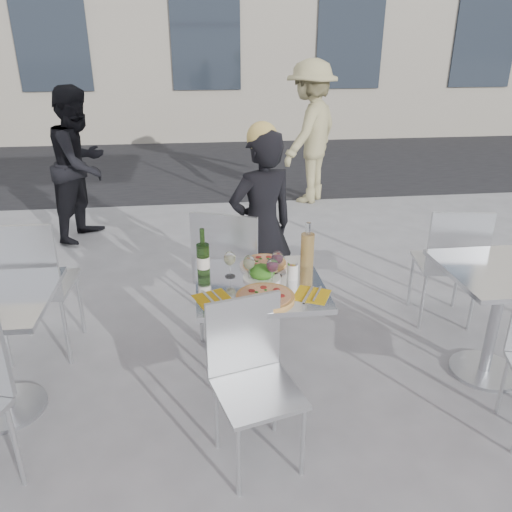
{
  "coord_description": "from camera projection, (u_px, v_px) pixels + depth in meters",
  "views": [
    {
      "loc": [
        -0.33,
        -2.53,
        2.01
      ],
      "look_at": [
        0.0,
        0.15,
        0.85
      ],
      "focal_mm": 35.0,
      "sensor_mm": 36.0,
      "label": 1
    }
  ],
  "objects": [
    {
      "name": "napkin_right",
      "position": [
        312.0,
        295.0,
        2.69
      ],
      "size": [
        0.24,
        0.24,
        0.01
      ],
      "rotation": [
        0.0,
        0.0,
        -0.47
      ],
      "color": "gold",
      "rests_on": "main_table"
    },
    {
      "name": "wine_bottle",
      "position": [
        203.0,
        258.0,
        2.87
      ],
      "size": [
        0.07,
        0.08,
        0.29
      ],
      "color": "#325A21",
      "rests_on": "main_table"
    },
    {
      "name": "carafe",
      "position": [
        307.0,
        250.0,
        2.97
      ],
      "size": [
        0.08,
        0.08,
        0.29
      ],
      "color": "tan",
      "rests_on": "main_table"
    },
    {
      "name": "side_chair_rfar",
      "position": [
        451.0,
        257.0,
        3.66
      ],
      "size": [
        0.49,
        0.5,
        0.94
      ],
      "rotation": [
        0.0,
        0.0,
        2.97
      ],
      "color": "silver",
      "rests_on": "ground"
    },
    {
      "name": "salad_plate",
      "position": [
        262.0,
        273.0,
        2.87
      ],
      "size": [
        0.22,
        0.22,
        0.09
      ],
      "color": "white",
      "rests_on": "main_table"
    },
    {
      "name": "side_table_right",
      "position": [
        499.0,
        300.0,
        3.09
      ],
      "size": [
        0.72,
        0.72,
        0.75
      ],
      "color": "#B7BABF",
      "rests_on": "ground"
    },
    {
      "name": "ground",
      "position": [
        259.0,
        390.0,
        3.13
      ],
      "size": [
        80.0,
        80.0,
        0.0
      ],
      "primitive_type": "plane",
      "color": "slate"
    },
    {
      "name": "sugar_shaker",
      "position": [
        292.0,
        270.0,
        2.86
      ],
      "size": [
        0.06,
        0.06,
        0.11
      ],
      "color": "white",
      "rests_on": "main_table"
    },
    {
      "name": "wineglass_white_a",
      "position": [
        230.0,
        259.0,
        2.87
      ],
      "size": [
        0.07,
        0.07,
        0.16
      ],
      "color": "white",
      "rests_on": "main_table"
    },
    {
      "name": "side_chair_lfar",
      "position": [
        31.0,
        279.0,
        3.23
      ],
      "size": [
        0.48,
        0.49,
        1.01
      ],
      "rotation": [
        0.0,
        0.0,
        3.1
      ],
      "color": "silver",
      "rests_on": "ground"
    },
    {
      "name": "chair_near",
      "position": [
        251.0,
        369.0,
        2.48
      ],
      "size": [
        0.48,
        0.49,
        0.86
      ],
      "rotation": [
        0.0,
        0.0,
        0.26
      ],
      "color": "silver",
      "rests_on": "ground"
    },
    {
      "name": "pedestrian_a",
      "position": [
        81.0,
        165.0,
        5.31
      ],
      "size": [
        0.86,
        0.96,
        1.62
      ],
      "primitive_type": "imported",
      "rotation": [
        0.0,
        0.0,
        1.19
      ],
      "color": "black",
      "rests_on": "ground"
    },
    {
      "name": "street_asphalt",
      "position": [
        213.0,
        162.0,
        9.06
      ],
      "size": [
        24.0,
        5.0,
        0.0
      ],
      "primitive_type": "cube",
      "color": "black",
      "rests_on": "ground"
    },
    {
      "name": "woman_diner",
      "position": [
        262.0,
        228.0,
        3.73
      ],
      "size": [
        0.63,
        0.52,
        1.46
      ],
      "primitive_type": "imported",
      "rotation": [
        0.0,
        0.0,
        3.53
      ],
      "color": "black",
      "rests_on": "ground"
    },
    {
      "name": "wineglass_white_b",
      "position": [
        249.0,
        263.0,
        2.82
      ],
      "size": [
        0.07,
        0.07,
        0.16
      ],
      "color": "white",
      "rests_on": "main_table"
    },
    {
      "name": "wineglass_red_a",
      "position": [
        272.0,
        266.0,
        2.78
      ],
      "size": [
        0.07,
        0.07,
        0.16
      ],
      "color": "white",
      "rests_on": "main_table"
    },
    {
      "name": "wineglass_red_b",
      "position": [
        277.0,
        259.0,
        2.88
      ],
      "size": [
        0.07,
        0.07,
        0.16
      ],
      "color": "white",
      "rests_on": "main_table"
    },
    {
      "name": "main_table",
      "position": [
        259.0,
        315.0,
        2.92
      ],
      "size": [
        0.72,
        0.72,
        0.75
      ],
      "color": "#B7BABF",
      "rests_on": "ground"
    },
    {
      "name": "chair_far",
      "position": [
        230.0,
        265.0,
        3.44
      ],
      "size": [
        0.59,
        0.6,
        1.0
      ],
      "rotation": [
        0.0,
        0.0,
        2.77
      ],
      "color": "silver",
      "rests_on": "ground"
    },
    {
      "name": "pedestrian_b",
      "position": [
        310.0,
        133.0,
        6.55
      ],
      "size": [
        1.26,
        1.36,
        1.83
      ],
      "primitive_type": "imported",
      "rotation": [
        0.0,
        0.0,
        4.07
      ],
      "color": "tan",
      "rests_on": "ground"
    },
    {
      "name": "napkin_left",
      "position": [
        213.0,
        298.0,
        2.65
      ],
      "size": [
        0.23,
        0.23,
        0.01
      ],
      "rotation": [
        0.0,
        0.0,
        0.37
      ],
      "color": "gold",
      "rests_on": "main_table"
    },
    {
      "name": "pizza_near",
      "position": [
        265.0,
        297.0,
        2.66
      ],
      "size": [
        0.32,
        0.32,
        0.02
      ],
      "color": "tan",
      "rests_on": "main_table"
    },
    {
      "name": "pizza_far",
      "position": [
        264.0,
        264.0,
        3.03
      ],
      "size": [
        0.3,
        0.3,
        0.03
      ],
      "color": "white",
      "rests_on": "main_table"
    }
  ]
}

